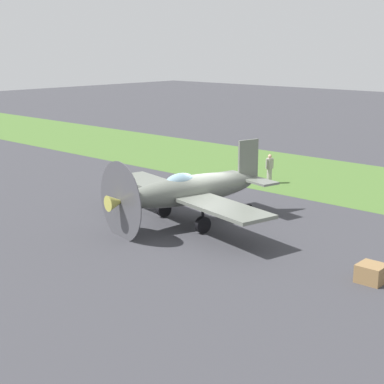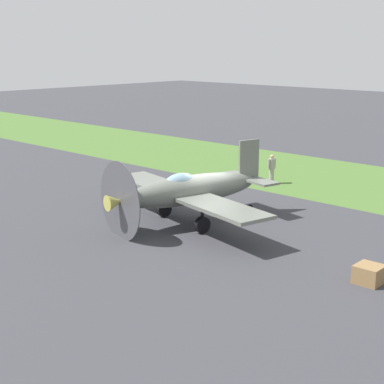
{
  "view_description": "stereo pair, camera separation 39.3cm",
  "coord_description": "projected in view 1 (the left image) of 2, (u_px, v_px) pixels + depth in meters",
  "views": [
    {
      "loc": [
        -18.04,
        20.42,
        7.98
      ],
      "look_at": [
        -0.03,
        0.82,
        1.45
      ],
      "focal_mm": 56.26,
      "sensor_mm": 36.0,
      "label": 1
    },
    {
      "loc": [
        -18.33,
        20.15,
        7.98
      ],
      "look_at": [
        -0.03,
        0.82,
        1.45
      ],
      "focal_mm": 56.26,
      "sensor_mm": 36.0,
      "label": 2
    }
  ],
  "objects": [
    {
      "name": "ground_crew_chief",
      "position": [
        270.0,
        168.0,
        35.42
      ],
      "size": [
        0.38,
        0.63,
        1.73
      ],
      "rotation": [
        0.0,
        0.0,
        4.59
      ],
      "color": "#9E998E",
      "rests_on": "ground"
    },
    {
      "name": "airplane_lead",
      "position": [
        189.0,
        190.0,
        27.29
      ],
      "size": [
        10.5,
        8.38,
        3.72
      ],
      "rotation": [
        0.0,
        0.0,
        -0.21
      ],
      "color": "slate",
      "rests_on": "ground"
    },
    {
      "name": "ground_plane",
      "position": [
        203.0,
        219.0,
        28.36
      ],
      "size": [
        160.0,
        160.0,
        0.0
      ],
      "primitive_type": "plane",
      "color": "#38383D"
    },
    {
      "name": "supply_crate",
      "position": [
        371.0,
        273.0,
        20.72
      ],
      "size": [
        0.92,
        0.92,
        0.64
      ],
      "primitive_type": "cube",
      "rotation": [
        0.0,
        0.0,
        0.02
      ],
      "color": "olive",
      "rests_on": "ground"
    },
    {
      "name": "grass_verge",
      "position": [
        332.0,
        178.0,
        36.86
      ],
      "size": [
        120.0,
        11.0,
        0.01
      ],
      "primitive_type": "cube",
      "color": "#476B2D",
      "rests_on": "ground"
    }
  ]
}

